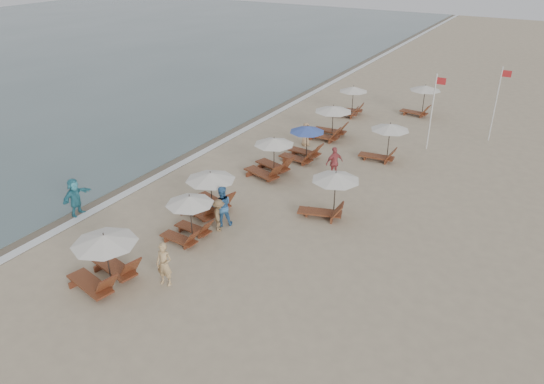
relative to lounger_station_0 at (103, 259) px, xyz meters
The scene contains 21 objects.
ground 7.22m from the lounger_station_0, 26.54° to the left, with size 160.00×160.00×0.00m, color tan.
wet_sand_band 14.58m from the lounger_station_0, 114.86° to the left, with size 3.20×140.00×0.01m, color #6B5E4C.
foam_line 14.08m from the lounger_station_0, 110.04° to the left, with size 0.50×140.00×0.02m, color white.
lounger_station_0 is the anchor object (origin of this frame).
lounger_station_1 4.14m from the lounger_station_0, 79.72° to the left, with size 2.34×2.05×2.13m.
lounger_station_2 6.46m from the lounger_station_0, 90.19° to the left, with size 2.79×2.55×2.10m.
lounger_station_3 11.64m from the lounger_station_0, 88.26° to the left, with size 2.75×2.60×2.18m.
lounger_station_4 14.46m from the lounger_station_0, 86.21° to the left, with size 2.53×2.04×2.12m.
lounger_station_5 18.51m from the lounger_station_0, 87.64° to the left, with size 2.83×2.41×2.19m.
lounger_station_6 23.59m from the lounger_station_0, 89.71° to the left, with size 2.49×2.19×2.18m.
inland_station_0 10.25m from the lounger_station_0, 60.11° to the left, with size 2.80×2.24×2.22m.
inland_station_1 17.43m from the lounger_station_0, 73.09° to the left, with size 2.76×2.24×2.22m.
inland_station_2 26.54m from the lounger_station_0, 80.10° to the left, with size 2.72×2.24×2.22m.
beachgoer_near 2.29m from the lounger_station_0, 28.47° to the left, with size 0.65×0.43×1.78m, color tan.
beachgoer_mid_a 5.96m from the lounger_station_0, 77.61° to the left, with size 0.93×0.72×1.90m, color teal.
beachgoer_mid_b 5.55m from the lounger_station_0, 74.88° to the left, with size 0.98×0.56×1.52m, color brown.
beachgoer_far_a 13.51m from the lounger_station_0, 74.55° to the left, with size 1.05×0.44×1.78m, color #B04649.
beachgoer_far_b 16.58m from the lounger_station_0, 89.61° to the left, with size 0.73×0.47×1.49m, color tan.
waterline_walker 6.07m from the lounger_station_0, 148.46° to the left, with size 1.72×0.55×1.85m, color teal.
flag_pole_near 21.01m from the lounger_station_0, 70.80° to the left, with size 0.60×0.08×4.68m.
flag_pole_far 25.37m from the lounger_station_0, 66.84° to the left, with size 0.60×0.08×4.75m.
Camera 1 is at (6.96, -13.69, 11.74)m, focal length 33.72 mm.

